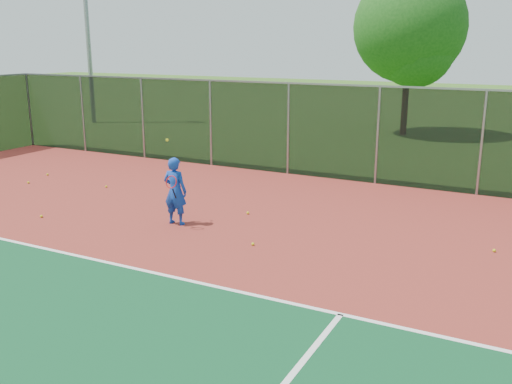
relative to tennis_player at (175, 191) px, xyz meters
The scene contains 12 objects.
ground 6.59m from the tennis_player, 61.29° to the right, with size 120.00×120.00×0.00m, color #32601B.
court_apron 4.95m from the tennis_player, 49.93° to the right, with size 30.00×20.00×0.02m, color maroon.
fence_back 7.05m from the tennis_player, 63.41° to the left, with size 30.00×0.06×3.03m.
tennis_player is the anchor object (origin of this frame).
practice_ball_0 2.54m from the tennis_player, 12.02° to the right, with size 0.07×0.07×0.07m, color #CCC917.
practice_ball_1 2.06m from the tennis_player, 52.30° to the left, with size 0.07×0.07×0.07m, color #CCC917.
practice_ball_2 4.49m from the tennis_player, 153.55° to the left, with size 0.07×0.07×0.07m, color #CCC917.
practice_ball_3 3.60m from the tennis_player, 161.09° to the right, with size 0.07×0.07×0.07m, color #CCC917.
practice_ball_4 7.25m from the tennis_player, 11.83° to the left, with size 0.07×0.07×0.07m, color #CCC917.
practice_ball_5 7.23m from the tennis_player, 161.10° to the left, with size 0.07×0.07×0.07m, color #CCC917.
practice_ball_6 6.65m from the tennis_player, 169.05° to the left, with size 0.07×0.07×0.07m, color #CCC917.
tree_back_left 17.03m from the tennis_player, 84.21° to the left, with size 5.15×5.15×7.56m.
Camera 1 is at (4.64, -5.10, 4.29)m, focal length 40.00 mm.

